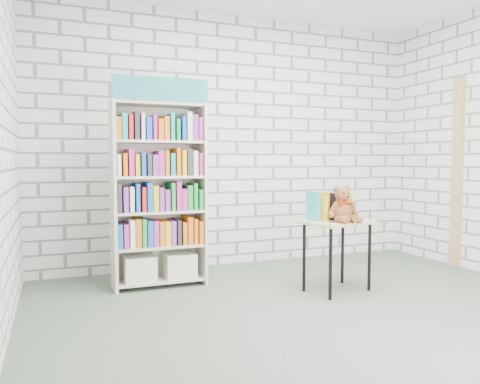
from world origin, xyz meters
name	(u,v)px	position (x,y,z in m)	size (l,w,h in m)	color
ground	(332,316)	(0.00, 0.00, 0.00)	(4.50, 4.50, 0.00)	#4B594B
room_shell	(336,79)	(0.00, 0.00, 1.78)	(4.52, 4.02, 2.81)	silver
bookshelf	(159,193)	(-1.04, 1.36, 0.88)	(0.86, 0.33, 1.93)	beige
display_table	(337,230)	(0.42, 0.57, 0.55)	(0.68, 0.54, 0.64)	tan
table_books	(330,206)	(0.39, 0.67, 0.77)	(0.45, 0.28, 0.25)	#2BBBBE
teddy_bear	(343,207)	(0.41, 0.48, 0.77)	(0.30, 0.27, 0.32)	brown
door_trim	(457,173)	(2.23, 0.95, 1.05)	(0.05, 0.12, 2.10)	tan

